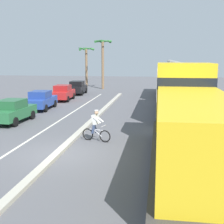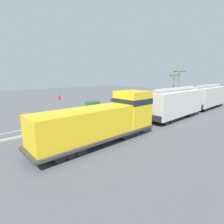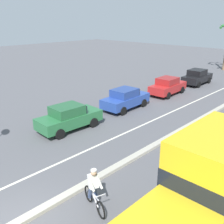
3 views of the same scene
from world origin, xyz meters
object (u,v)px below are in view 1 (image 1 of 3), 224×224
Objects in this scene: cyclist at (96,126)px; parked_car_green at (13,111)px; parked_car_black at (77,88)px; palm_tree_near at (103,52)px; hopper_car_lead at (175,88)px; palm_tree_far at (86,56)px; hopper_car_middle at (170,78)px; locomotive at (190,123)px; parked_car_blue at (41,100)px; parked_car_red at (63,93)px.

parked_car_green is at bearing 149.25° from cyclist.
palm_tree_near is at bearing 74.15° from parked_car_black.
palm_tree_near is at bearing 116.27° from hopper_car_lead.
palm_tree_far is at bearing 92.30° from parked_car_green.
parked_car_green is at bearing -123.96° from hopper_car_middle.
locomotive is 26.48m from parked_car_black.
parked_car_red is (0.17, 5.79, 0.00)m from parked_car_blue.
parked_car_black is 0.61× the size of palm_tree_near.
locomotive is at bearing -58.46° from parked_car_red.
parked_car_blue is at bearing -96.82° from palm_tree_near.
cyclist is (6.55, -21.02, 0.00)m from parked_car_black.
locomotive is 32.38m from palm_tree_near.
hopper_car_lead is at bearing 63.31° from cyclist.
parked_car_green is 11.37m from parked_car_red.
hopper_car_lead is 2.48× the size of parked_car_red.
parked_car_red is (-11.24, -5.43, -1.26)m from hopper_car_middle.
parked_car_blue is 0.61× the size of palm_tree_near.
cyclist is at bearing -116.69° from hopper_car_lead.
parked_car_blue is at bearing -91.71° from parked_car_red.
palm_tree_far reaches higher than hopper_car_middle.
cyclist is at bearing -66.66° from parked_car_red.
palm_tree_far reaches higher than locomotive.
palm_tree_near reaches higher than parked_car_green.
parked_car_green and parked_car_blue have the same top height.
parked_car_green is 2.49× the size of cyclist.
parked_car_blue is at bearing -91.22° from parked_car_black.
palm_tree_near reaches higher than palm_tree_far.
hopper_car_lead is (0.00, 12.16, 0.28)m from locomotive.
locomotive is 6.77× the size of cyclist.
parked_car_black is at bearing 88.78° from parked_car_blue.
locomotive is at bearing -47.66° from parked_car_blue.
palm_tree_far is at bearing 109.88° from locomotive.
parked_car_blue is 18.97m from palm_tree_near.
parked_car_red is (0.07, 11.37, 0.00)m from parked_car_green.
parked_car_red is at bearing -90.72° from parked_car_black.
hopper_car_lead is 16.32m from parked_car_black.
cyclist is at bearing -102.53° from hopper_car_middle.
palm_tree_near reaches higher than locomotive.
hopper_car_middle is at bearing 44.52° from parked_car_blue.
hopper_car_lead reaches higher than parked_car_red.
parked_car_blue is 0.69× the size of palm_tree_far.
hopper_car_lead is 1.51× the size of palm_tree_near.
parked_car_green is (-11.32, 6.95, -0.98)m from locomotive.
parked_car_red is 13.43m from palm_tree_near.
locomotive is 16.98m from parked_car_blue.
parked_car_red and parked_car_black have the same top height.
parked_car_red is at bearing 121.54° from locomotive.
cyclist is 0.28× the size of palm_tree_far.
locomotive reaches higher than parked_car_green.
hopper_car_middle is 2.48× the size of parked_car_red.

